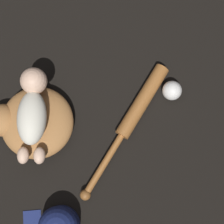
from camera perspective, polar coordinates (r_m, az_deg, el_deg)
name	(u,v)px	position (r m, az deg, el deg)	size (l,w,h in m)	color
ground_plane	(36,110)	(1.51, -11.53, 0.23)	(6.00, 6.00, 0.00)	black
baseball_glove	(31,122)	(1.46, -12.20, -1.51)	(0.33, 0.37, 0.10)	#A8703D
baby_figure	(32,109)	(1.37, -12.04, 0.46)	(0.35, 0.14, 0.10)	silver
baseball_bat	(134,114)	(1.45, 3.42, -0.36)	(0.49, 0.40, 0.06)	#9E602D
baseball	(172,91)	(1.48, 9.13, 3.25)	(0.08, 0.08, 0.08)	white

